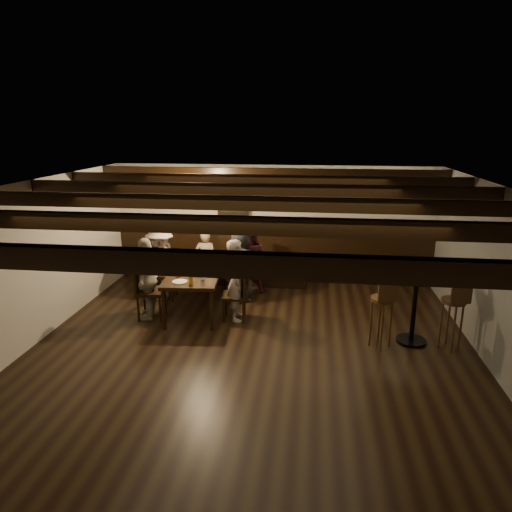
# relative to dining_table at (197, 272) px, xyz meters

# --- Properties ---
(room) EXTENTS (7.00, 7.00, 7.00)m
(room) POSITION_rel_dining_table_xyz_m (0.90, 0.42, 0.40)
(room) COLOR black
(room) RESTS_ON ground
(dining_table) EXTENTS (1.03, 2.02, 0.73)m
(dining_table) POSITION_rel_dining_table_xyz_m (0.00, 0.00, 0.00)
(dining_table) COLOR black
(dining_table) RESTS_ON floor
(chair_left_near) EXTENTS (0.49, 0.49, 0.99)m
(chair_left_near) POSITION_rel_dining_table_xyz_m (-0.75, 0.39, -0.37)
(chair_left_near) COLOR black
(chair_left_near) RESTS_ON floor
(chair_left_far) EXTENTS (0.49, 0.49, 0.99)m
(chair_left_far) POSITION_rel_dining_table_xyz_m (-0.68, -0.51, -0.37)
(chair_left_far) COLOR black
(chair_left_far) RESTS_ON floor
(chair_right_near) EXTENTS (0.47, 0.47, 0.96)m
(chair_right_near) POSITION_rel_dining_table_xyz_m (0.68, 0.51, -0.38)
(chair_right_near) COLOR black
(chair_right_near) RESTS_ON floor
(chair_right_far) EXTENTS (0.43, 0.43, 0.88)m
(chair_right_far) POSITION_rel_dining_table_xyz_m (0.75, -0.39, -0.40)
(chair_right_far) COLOR black
(chair_right_far) RESTS_ON floor
(person_bench_left) EXTENTS (0.69, 0.48, 1.35)m
(person_bench_left) POSITION_rel_dining_table_xyz_m (-0.97, 0.82, 0.00)
(person_bench_left) COLOR #242426
(person_bench_left) RESTS_ON floor
(person_bench_centre) EXTENTS (0.45, 0.32, 1.18)m
(person_bench_centre) POSITION_rel_dining_table_xyz_m (-0.08, 1.05, -0.08)
(person_bench_centre) COLOR gray
(person_bench_centre) RESTS_ON floor
(person_bench_right) EXTENTS (0.67, 0.54, 1.30)m
(person_bench_right) POSITION_rel_dining_table_xyz_m (0.82, 0.97, -0.02)
(person_bench_right) COLOR #521C29
(person_bench_right) RESTS_ON floor
(person_left_near) EXTENTS (0.59, 0.94, 1.39)m
(person_left_near) POSITION_rel_dining_table_xyz_m (-0.78, 0.39, 0.02)
(person_left_near) COLOR #AA9890
(person_left_near) RESTS_ON floor
(person_left_far) EXTENTS (0.41, 0.84, 1.40)m
(person_left_far) POSITION_rel_dining_table_xyz_m (-0.71, -0.51, 0.03)
(person_left_far) COLOR #9F947F
(person_left_far) RESTS_ON floor
(person_right_near) EXTENTS (0.50, 0.72, 1.41)m
(person_right_near) POSITION_rel_dining_table_xyz_m (0.71, 0.51, 0.03)
(person_right_near) COLOR #242426
(person_right_near) RESTS_ON floor
(person_right_far) EXTENTS (0.37, 0.53, 1.39)m
(person_right_far) POSITION_rel_dining_table_xyz_m (0.78, -0.39, 0.02)
(person_right_far) COLOR gray
(person_right_far) RESTS_ON floor
(pint_a) EXTENTS (0.07, 0.07, 0.14)m
(pint_a) POSITION_rel_dining_table_xyz_m (-0.34, 0.68, 0.13)
(pint_a) COLOR #BF7219
(pint_a) RESTS_ON dining_table
(pint_b) EXTENTS (0.07, 0.07, 0.14)m
(pint_b) POSITION_rel_dining_table_xyz_m (0.20, 0.67, 0.13)
(pint_b) COLOR #BF7219
(pint_b) RESTS_ON dining_table
(pint_c) EXTENTS (0.07, 0.07, 0.14)m
(pint_c) POSITION_rel_dining_table_xyz_m (-0.31, 0.08, 0.13)
(pint_c) COLOR #BF7219
(pint_c) RESTS_ON dining_table
(pint_d) EXTENTS (0.07, 0.07, 0.14)m
(pint_d) POSITION_rel_dining_table_xyz_m (0.28, 0.22, 0.13)
(pint_d) COLOR silver
(pint_d) RESTS_ON dining_table
(pint_e) EXTENTS (0.07, 0.07, 0.14)m
(pint_e) POSITION_rel_dining_table_xyz_m (-0.18, -0.47, 0.13)
(pint_e) COLOR #BF7219
(pint_e) RESTS_ON dining_table
(pint_f) EXTENTS (0.07, 0.07, 0.14)m
(pint_f) POSITION_rel_dining_table_xyz_m (0.24, -0.53, 0.13)
(pint_f) COLOR silver
(pint_f) RESTS_ON dining_table
(pint_g) EXTENTS (0.07, 0.07, 0.14)m
(pint_g) POSITION_rel_dining_table_xyz_m (0.11, -0.79, 0.13)
(pint_g) COLOR #BF7219
(pint_g) RESTS_ON dining_table
(plate_near) EXTENTS (0.24, 0.24, 0.01)m
(plate_near) POSITION_rel_dining_table_xyz_m (-0.09, -0.71, 0.07)
(plate_near) COLOR white
(plate_near) RESTS_ON dining_table
(plate_far) EXTENTS (0.24, 0.24, 0.01)m
(plate_far) POSITION_rel_dining_table_xyz_m (0.20, -0.28, 0.07)
(plate_far) COLOR white
(plate_far) RESTS_ON dining_table
(condiment_caddy) EXTENTS (0.15, 0.10, 0.12)m
(condiment_caddy) POSITION_rel_dining_table_xyz_m (0.00, -0.05, 0.12)
(condiment_caddy) COLOR black
(condiment_caddy) RESTS_ON dining_table
(candle) EXTENTS (0.05, 0.05, 0.05)m
(candle) POSITION_rel_dining_table_xyz_m (0.10, 0.31, 0.09)
(candle) COLOR beige
(candle) RESTS_ON dining_table
(high_top_table) EXTENTS (0.60, 0.60, 1.07)m
(high_top_table) POSITION_rel_dining_table_xyz_m (3.53, -0.90, 0.03)
(high_top_table) COLOR black
(high_top_table) RESTS_ON floor
(bar_stool_left) EXTENTS (0.37, 0.38, 1.09)m
(bar_stool_left) POSITION_rel_dining_table_xyz_m (3.03, -1.11, -0.27)
(bar_stool_left) COLOR #31200F
(bar_stool_left) RESTS_ON floor
(bar_stool_right) EXTENTS (0.36, 0.38, 1.09)m
(bar_stool_right) POSITION_rel_dining_table_xyz_m (4.03, -1.06, -0.27)
(bar_stool_right) COLOR #31200F
(bar_stool_right) RESTS_ON floor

